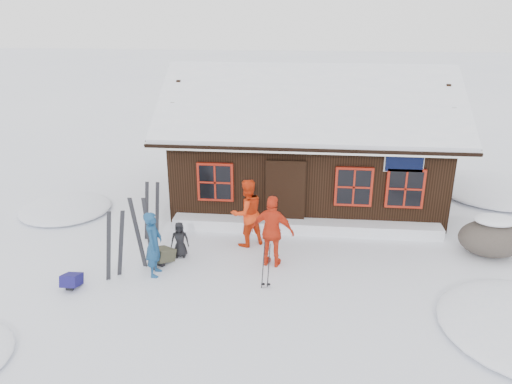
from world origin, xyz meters
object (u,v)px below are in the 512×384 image
at_px(skier_teal, 154,244).
at_px(skier_orange_left, 247,213).
at_px(backpack_blue, 72,282).
at_px(skier_crouched, 180,240).
at_px(ski_poles, 266,266).
at_px(boulder, 492,237).
at_px(skier_orange_right, 273,232).
at_px(ski_pair_left, 115,246).
at_px(backpack_olive, 162,257).

bearing_deg(skier_teal, skier_orange_left, -50.44).
bearing_deg(skier_teal, backpack_blue, 112.06).
xyz_separation_m(skier_crouched, ski_poles, (2.31, -1.28, 0.07)).
height_order(skier_crouched, backpack_blue, skier_crouched).
bearing_deg(boulder, skier_orange_left, -179.67).
relative_size(skier_orange_right, ski_pair_left, 1.06).
distance_m(skier_teal, backpack_olive, 0.86).
height_order(skier_teal, skier_orange_right, skier_orange_right).
bearing_deg(skier_crouched, backpack_olive, -143.75).
xyz_separation_m(skier_orange_left, skier_crouched, (-1.63, -0.85, -0.45)).
relative_size(ski_poles, backpack_olive, 2.04).
height_order(skier_teal, skier_orange_left, skier_orange_left).
bearing_deg(backpack_blue, boulder, 12.96).
bearing_deg(skier_teal, backpack_olive, -2.28).
bearing_deg(backpack_olive, skier_orange_left, 59.02).
bearing_deg(ski_poles, skier_crouched, 151.01).
bearing_deg(backpack_blue, skier_teal, 22.72).
height_order(skier_crouched, ski_pair_left, ski_pair_left).
distance_m(skier_teal, skier_orange_right, 2.86).
bearing_deg(skier_orange_right, backpack_blue, 30.99).
bearing_deg(skier_orange_right, skier_crouched, 7.27).
bearing_deg(skier_crouched, ski_poles, -38.02).
xyz_separation_m(skier_crouched, ski_pair_left, (-1.26, -1.13, 0.34)).
height_order(ski_poles, backpack_blue, ski_poles).
bearing_deg(boulder, skier_orange_right, -168.83).
distance_m(ski_poles, backpack_blue, 4.47).
xyz_separation_m(skier_teal, backpack_olive, (0.00, 0.56, -0.65)).
bearing_deg(skier_crouched, skier_orange_left, 18.61).
relative_size(skier_crouched, backpack_olive, 1.65).
relative_size(skier_orange_left, skier_orange_right, 1.01).
bearing_deg(backpack_olive, boulder, 36.08).
relative_size(skier_orange_left, backpack_olive, 3.22).
xyz_separation_m(boulder, backpack_blue, (-10.09, -2.62, -0.36)).
bearing_deg(ski_poles, skier_teal, 172.87).
bearing_deg(boulder, ski_pair_left, -167.64).
bearing_deg(backpack_blue, ski_pair_left, 33.12).
distance_m(boulder, ski_pair_left, 9.45).
bearing_deg(skier_teal, ski_pair_left, 99.87).
distance_m(backpack_blue, backpack_olive, 2.20).
bearing_deg(ski_poles, skier_orange_left, 107.72).
distance_m(boulder, backpack_olive, 8.46).
bearing_deg(ski_pair_left, skier_crouched, 8.27).
relative_size(skier_orange_left, ski_pair_left, 1.07).
distance_m(ski_pair_left, backpack_olive, 1.33).
bearing_deg(boulder, ski_poles, -159.02).
height_order(skier_orange_right, boulder, skier_orange_right).
height_order(skier_crouched, backpack_olive, skier_crouched).
bearing_deg(backpack_olive, ski_pair_left, -112.02).
xyz_separation_m(skier_orange_left, skier_orange_right, (0.76, -1.07, -0.01)).
height_order(skier_orange_left, ski_poles, skier_orange_left).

